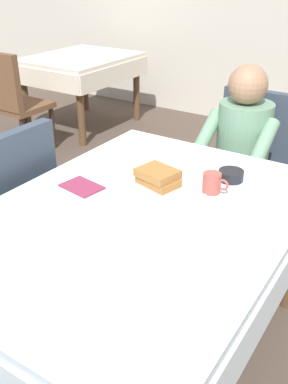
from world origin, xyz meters
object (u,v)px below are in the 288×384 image
diner_person (240,147)px  knife_right_of_plate (197,200)px  dining_table_main (139,231)px  fork_left_of_plate (120,178)px  chair_diner (248,160)px  plate_breakfast (159,185)px  cup_coffee (212,183)px  bowl_butter (231,175)px  background_chair_empty (12,98)px  spoon_near_edge (122,220)px  breakfast_stack (158,177)px  chair_left_side (9,205)px  background_table_far (81,68)px

diner_person → knife_right_of_plate: size_ratio=5.60×
dining_table_main → fork_left_of_plate: 0.32m
dining_table_main → fork_left_of_plate: bearing=139.4°
diner_person → fork_left_of_plate: bearing=73.5°
chair_diner → fork_left_of_plate: (-0.24, -0.97, 0.21)m
plate_breakfast → cup_coffee: (0.21, 0.08, 0.03)m
dining_table_main → plate_breakfast: size_ratio=5.44×
bowl_butter → background_chair_empty: 2.60m
chair_diner → knife_right_of_plate: size_ratio=4.65×
bowl_butter → spoon_near_edge: 0.58m
diner_person → fork_left_of_plate: size_ratio=6.22×
fork_left_of_plate → plate_breakfast: bearing=-84.9°
breakfast_stack → bowl_butter: bearing=46.2°
dining_table_main → spoon_near_edge: 0.13m
chair_diner → chair_left_side: same height
cup_coffee → background_table_far: (-2.41, 1.99, -0.16)m
dining_table_main → plate_breakfast: plate_breakfast is taller
dining_table_main → spoon_near_edge: bearing=-101.9°
dining_table_main → background_chair_empty: size_ratio=1.64×
chair_diner → plate_breakfast: (-0.05, -0.95, 0.22)m
chair_diner → plate_breakfast: 0.98m
spoon_near_edge → background_table_far: 3.26m
background_table_far → cup_coffee: bearing=-39.6°
spoon_near_edge → chair_diner: bearing=99.4°
fork_left_of_plate → diner_person: bearing=-17.3°
knife_right_of_plate → background_chair_empty: bearing=68.9°
chair_diner → knife_right_of_plate: bearing=98.2°
bowl_butter → knife_right_of_plate: 0.25m
knife_right_of_plate → background_table_far: (-2.39, 2.09, -0.12)m
fork_left_of_plate → spoon_near_edge: same height
bowl_butter → fork_left_of_plate: bowl_butter is taller
cup_coffee → knife_right_of_plate: size_ratio=0.57×
dining_table_main → bowl_butter: (0.18, 0.45, 0.11)m
background_chair_empty → background_table_far: bearing=90.0°
dining_table_main → chair_left_side: 0.78m
breakfast_stack → background_table_far: size_ratio=0.17×
chair_left_side → cup_coffee: 1.01m
diner_person → bowl_butter: size_ratio=10.18×
chair_left_side → background_chair_empty: size_ratio=1.00×
spoon_near_edge → background_table_far: (-2.23, 2.38, -0.12)m
chair_diner → diner_person: 0.21m
chair_left_side → background_chair_empty: (-1.48, 1.34, 0.00)m
plate_breakfast → breakfast_stack: bearing=-107.2°
chair_left_side → plate_breakfast: 0.79m
spoon_near_edge → background_table_far: size_ratio=0.13×
fork_left_of_plate → background_chair_empty: bearing=59.6°
dining_table_main → background_chair_empty: background_chair_empty is taller
fork_left_of_plate → background_table_far: bearing=43.0°
bowl_butter → background_chair_empty: bearing=159.8°
fork_left_of_plate → knife_right_of_plate: bearing=-90.9°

